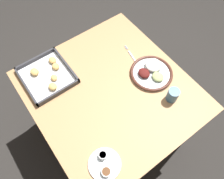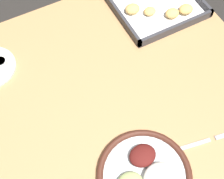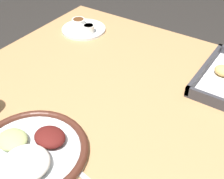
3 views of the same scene
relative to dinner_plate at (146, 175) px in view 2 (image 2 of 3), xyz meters
The scene contains 5 objects.
ground_plane 0.82m from the dinner_plate, 78.40° to the left, with size 8.00×8.00×0.00m, color #282623.
dining_table 0.32m from the dinner_plate, 78.40° to the left, with size 1.01×0.94×0.76m.
dinner_plate is the anchor object (origin of this frame).
fork 0.16m from the dinner_plate, ahead, with size 0.22×0.05×0.00m.
baking_tray 0.67m from the dinner_plate, 55.52° to the left, with size 0.33×0.30×0.04m.
Camera 2 is at (-0.25, -0.44, 1.66)m, focal length 50.00 mm.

